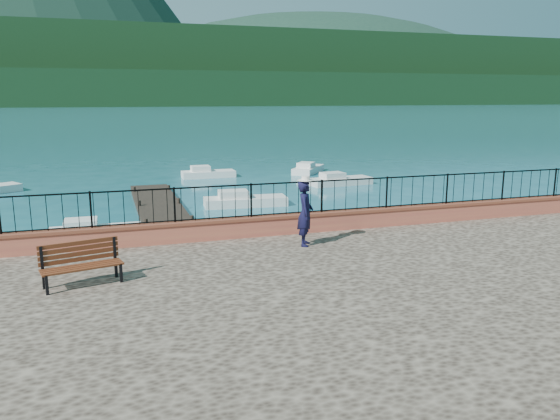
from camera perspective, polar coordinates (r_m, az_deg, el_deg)
ground at (r=13.17m, az=2.59°, el=-11.57°), size 2000.00×2000.00×0.00m
parapet at (r=16.05m, az=-1.96°, el=-1.65°), size 28.00×0.46×0.58m
railing at (r=15.89m, az=-1.98°, el=1.03°), size 27.00×0.05×0.95m
dock at (r=23.97m, az=-12.03°, el=-0.68°), size 2.00×16.00×0.30m
far_forest at (r=311.37m, az=-17.44°, el=11.98°), size 900.00×60.00×18.00m
foothills at (r=371.72m, az=-17.69°, el=13.86°), size 900.00×120.00×44.00m
companion_hill at (r=613.78m, az=3.67°, el=11.30°), size 448.00×384.00×180.00m
park_bench at (r=12.63m, az=-19.95°, el=-6.16°), size 1.77×0.93×0.94m
person at (r=14.86m, az=2.66°, el=-0.34°), size 0.65×0.77×1.80m
hat at (r=14.69m, az=2.70°, el=3.33°), size 0.44×0.44×0.12m
boat_0 at (r=21.43m, az=-18.74°, el=-1.84°), size 3.33×1.36×0.80m
boat_1 at (r=26.51m, az=-3.63°, el=1.30°), size 4.06×1.62×0.80m
boat_2 at (r=33.00m, az=6.36°, el=3.33°), size 3.88×1.66×0.80m
boat_4 at (r=36.15m, az=-7.49°, el=4.04°), size 3.44×1.33×0.80m
boat_5 at (r=38.09m, az=2.97°, el=4.52°), size 3.18×3.52×0.80m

